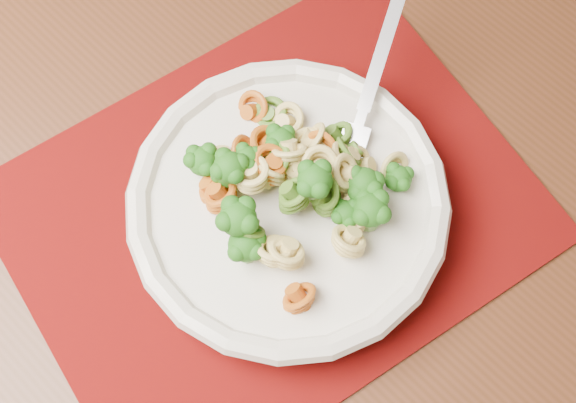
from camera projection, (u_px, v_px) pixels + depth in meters
dining_table at (221, 232)px, 0.77m from camera, size 1.56×1.18×0.73m
placemat at (270, 212)px, 0.67m from camera, size 0.41×0.32×0.00m
pasta_bowl at (288, 206)px, 0.64m from camera, size 0.26×0.26×0.05m
pasta_broccoli_heap at (288, 199)px, 0.62m from camera, size 0.22×0.22×0.06m
fork at (354, 140)px, 0.64m from camera, size 0.16×0.13×0.08m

